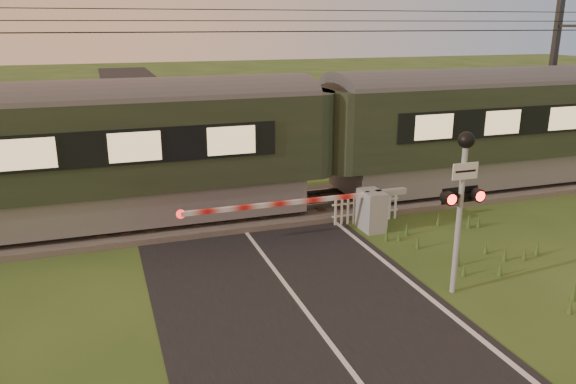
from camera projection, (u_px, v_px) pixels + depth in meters
name	position (u px, v px, depth m)	size (l,w,h in m)	color
ground	(306.00, 313.00, 11.58)	(160.00, 160.00, 0.00)	#2C491C
road	(311.00, 318.00, 11.37)	(6.00, 140.00, 0.03)	black
track_bed	(233.00, 213.00, 17.45)	(140.00, 3.40, 0.39)	#47423D
overhead_wires	(227.00, 23.00, 15.82)	(120.00, 0.62, 0.62)	black
train	(320.00, 138.00, 17.71)	(42.43, 2.93, 3.95)	slate
boom_gate	(363.00, 209.00, 15.99)	(6.60, 0.90, 1.19)	gray
crossing_signal	(462.00, 185.00, 11.77)	(0.92, 0.37, 3.61)	gray
picket_fence	(366.00, 209.00, 16.76)	(2.18, 0.07, 0.81)	silver
catenary_mast	(553.00, 76.00, 22.76)	(0.22, 2.46, 7.04)	#2D2D30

